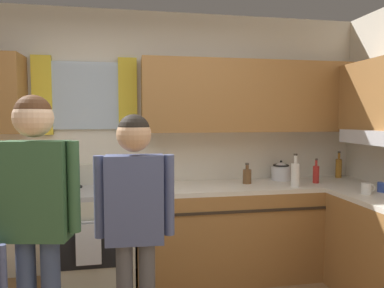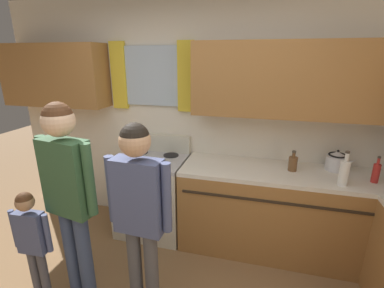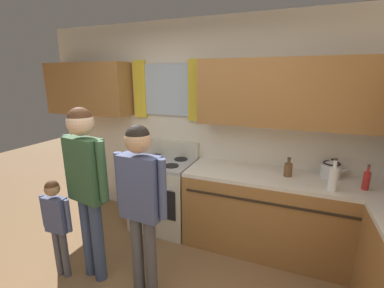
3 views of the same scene
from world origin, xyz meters
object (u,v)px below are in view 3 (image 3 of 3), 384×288
object	(u,v)px
bottle_sauce_red	(366,180)
bottle_squat_brown	(288,169)
bottle_milk_white	(333,178)
small_child	(56,218)
adult_holding_child	(86,176)
stove_oven	(164,192)
stovetop_kettle	(331,169)
adult_in_plaid	(141,194)

from	to	relation	value
bottle_sauce_red	bottle_squat_brown	bearing A→B (deg)	172.53
bottle_milk_white	small_child	distance (m)	2.61
bottle_milk_white	adult_holding_child	bearing A→B (deg)	-157.12
bottle_squat_brown	bottle_sauce_red	bearing A→B (deg)	-7.47
stove_oven	bottle_sauce_red	bearing A→B (deg)	-1.47
bottle_squat_brown	small_child	bearing A→B (deg)	-148.45
stove_oven	stovetop_kettle	distance (m)	1.97
bottle_squat_brown	adult_holding_child	size ratio (longest dim) A/B	0.12
small_child	stovetop_kettle	bearing A→B (deg)	29.34
bottle_milk_white	adult_in_plaid	size ratio (longest dim) A/B	0.20
stove_oven	bottle_milk_white	xyz separation A→B (m)	(1.87, -0.19, 0.55)
stovetop_kettle	small_child	distance (m)	2.78
bottle_squat_brown	stovetop_kettle	bearing A→B (deg)	17.45
adult_holding_child	bottle_sauce_red	bearing A→B (deg)	23.20
bottle_milk_white	small_child	bearing A→B (deg)	-157.40
stove_oven	adult_in_plaid	distance (m)	1.25
stove_oven	adult_in_plaid	size ratio (longest dim) A/B	0.70
adult_holding_child	bottle_milk_white	bearing A→B (deg)	22.88
stove_oven	bottle_squat_brown	xyz separation A→B (m)	(1.48, 0.03, 0.51)
stovetop_kettle	adult_holding_child	distance (m)	2.44
stovetop_kettle	bottle_squat_brown	bearing A→B (deg)	-162.55
bottle_sauce_red	stovetop_kettle	size ratio (longest dim) A/B	0.90
bottle_milk_white	bottle_sauce_red	bearing A→B (deg)	25.40
bottle_squat_brown	adult_holding_child	distance (m)	2.02
adult_holding_child	small_child	distance (m)	0.54
stove_oven	stovetop_kettle	xyz separation A→B (m)	(1.89, 0.17, 0.53)
stove_oven	bottle_squat_brown	distance (m)	1.56
adult_holding_child	adult_in_plaid	bearing A→B (deg)	-0.49
bottle_sauce_red	stovetop_kettle	bearing A→B (deg)	140.69
bottle_sauce_red	small_child	bearing A→B (deg)	-157.09
small_child	bottle_squat_brown	bearing A→B (deg)	31.55
stove_oven	bottle_milk_white	distance (m)	1.96
bottle_squat_brown	adult_holding_child	bearing A→B (deg)	-146.69
adult_in_plaid	small_child	world-z (taller)	adult_in_plaid
bottle_sauce_red	small_child	xyz separation A→B (m)	(-2.68, -1.13, -0.36)
stove_oven	bottle_milk_white	world-z (taller)	bottle_milk_white
adult_holding_child	adult_in_plaid	size ratio (longest dim) A/B	1.07
bottle_milk_white	bottle_squat_brown	xyz separation A→B (m)	(-0.39, 0.23, -0.04)
stove_oven	adult_in_plaid	bearing A→B (deg)	-71.18
stove_oven	stovetop_kettle	world-z (taller)	stovetop_kettle
bottle_milk_white	bottle_squat_brown	size ratio (longest dim) A/B	1.53
bottle_squat_brown	adult_holding_child	xyz separation A→B (m)	(-1.68, -1.11, 0.08)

